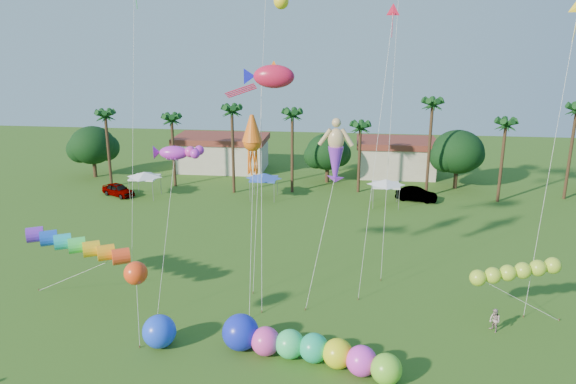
# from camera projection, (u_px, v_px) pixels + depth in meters

# --- Properties ---
(tree_line) EXTENTS (69.46, 8.91, 11.00)m
(tree_line) POSITION_uv_depth(u_px,v_px,m) (348.00, 152.00, 70.28)
(tree_line) COLOR #3A2819
(tree_line) RESTS_ON ground
(buildings_row) EXTENTS (35.00, 7.00, 4.00)m
(buildings_row) POSITION_uv_depth(u_px,v_px,m) (299.00, 158.00, 77.38)
(buildings_row) COLOR beige
(buildings_row) RESTS_ON ground
(tent_row) EXTENTS (31.00, 4.00, 0.60)m
(tent_row) POSITION_uv_depth(u_px,v_px,m) (263.00, 177.00, 64.49)
(tent_row) COLOR white
(tent_row) RESTS_ON ground
(car_a) EXTENTS (4.70, 3.65, 1.50)m
(car_a) POSITION_uv_depth(u_px,v_px,m) (118.00, 190.00, 66.70)
(car_a) COLOR #4C4C54
(car_a) RESTS_ON ground
(car_b) EXTENTS (4.91, 2.71, 1.53)m
(car_b) POSITION_uv_depth(u_px,v_px,m) (416.00, 194.00, 64.82)
(car_b) COLOR #4C4C54
(car_b) RESTS_ON ground
(spectator_b) EXTENTS (0.92, 0.99, 1.62)m
(spectator_b) POSITION_uv_depth(u_px,v_px,m) (495.00, 320.00, 37.10)
(spectator_b) COLOR #A88F8C
(spectator_b) RESTS_ON ground
(caterpillar_inflatable) EXTENTS (11.20, 4.85, 2.31)m
(caterpillar_inflatable) POSITION_uv_depth(u_px,v_px,m) (302.00, 347.00, 33.75)
(caterpillar_inflatable) COLOR #ED3EAA
(caterpillar_inflatable) RESTS_ON ground
(blue_ball) EXTENTS (2.12, 2.12, 2.12)m
(blue_ball) POSITION_uv_depth(u_px,v_px,m) (159.00, 331.00, 35.30)
(blue_ball) COLOR #1C47FC
(blue_ball) RESTS_ON ground
(rainbow_tube) EXTENTS (9.47, 3.75, 4.25)m
(rainbow_tube) POSITION_uv_depth(u_px,v_px,m) (93.00, 255.00, 40.40)
(rainbow_tube) COLOR #F8451B
(rainbow_tube) RESTS_ON ground
(green_worm) EXTENTS (8.88, 2.45, 3.63)m
(green_worm) POSITION_uv_depth(u_px,v_px,m) (478.00, 278.00, 38.41)
(green_worm) COLOR #A6CE2D
(green_worm) RESTS_ON ground
(orange_ball_kite) EXTENTS (1.53, 1.53, 5.82)m
(orange_ball_kite) POSITION_uv_depth(u_px,v_px,m) (136.00, 273.00, 34.09)
(orange_ball_kite) COLOR #FF4014
(orange_ball_kite) RESTS_ON ground
(merman_kite) EXTENTS (2.93, 4.96, 12.79)m
(merman_kite) POSITION_uv_depth(u_px,v_px,m) (336.00, 155.00, 40.70)
(merman_kite) COLOR tan
(merman_kite) RESTS_ON ground
(fish_kite) EXTENTS (4.65, 6.33, 16.97)m
(fish_kite) POSITION_uv_depth(u_px,v_px,m) (274.00, 77.00, 39.96)
(fish_kite) COLOR red
(fish_kite) RESTS_ON ground
(squid_kite) EXTENTS (1.61, 5.52, 13.59)m
(squid_kite) POSITION_uv_depth(u_px,v_px,m) (252.00, 142.00, 40.06)
(squid_kite) COLOR orange
(squid_kite) RESTS_ON ground
(lobster_kite) EXTENTS (4.07, 5.25, 11.63)m
(lobster_kite) POSITION_uv_depth(u_px,v_px,m) (174.00, 153.00, 39.50)
(lobster_kite) COLOR #BD28C8
(lobster_kite) RESTS_ON ground
(delta_kite_red) EXTENTS (2.31, 4.09, 21.02)m
(delta_kite_red) POSITION_uv_depth(u_px,v_px,m) (392.00, 19.00, 39.33)
(delta_kite_red) COLOR #F31B3D
(delta_kite_red) RESTS_ON ground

